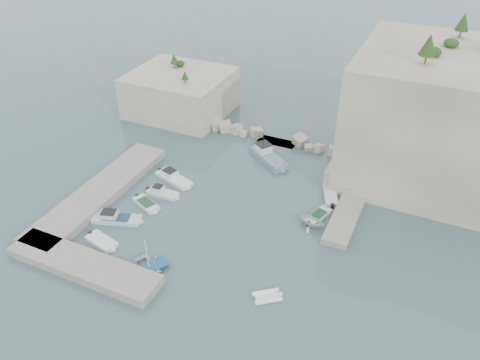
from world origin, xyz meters
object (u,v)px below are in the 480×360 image
at_px(rowboat, 150,271).
at_px(tender_east_b, 318,218).
at_px(work_boat, 268,160).
at_px(motorboat_b, 163,195).
at_px(motorboat_d, 117,221).
at_px(motorboat_e, 102,243).
at_px(inflatable_dinghy, 267,298).
at_px(tender_east_d, 340,191).
at_px(tender_east_c, 330,197).
at_px(tender_east_a, 311,225).
at_px(motorboat_a, 174,180).
at_px(motorboat_c, 146,206).

height_order(rowboat, tender_east_b, rowboat).
bearing_deg(work_boat, tender_east_b, -8.51).
xyz_separation_m(motorboat_b, motorboat_d, (-2.24, -6.85, 0.00)).
bearing_deg(motorboat_e, inflatable_dinghy, 14.57).
relative_size(motorboat_b, tender_east_d, 1.03).
relative_size(motorboat_e, tender_east_c, 0.88).
bearing_deg(tender_east_a, motorboat_a, 92.68).
distance_m(motorboat_e, tender_east_b, 25.98).
height_order(motorboat_c, rowboat, rowboat).
bearing_deg(tender_east_a, work_boat, 47.69).
height_order(motorboat_a, tender_east_a, tender_east_a).
height_order(tender_east_a, tender_east_b, tender_east_a).
distance_m(motorboat_c, rowboat, 11.76).
xyz_separation_m(motorboat_d, tender_east_d, (23.20, 17.61, 0.00)).
relative_size(tender_east_b, tender_east_c, 0.89).
bearing_deg(motorboat_b, motorboat_d, -110.20).
distance_m(motorboat_b, tender_east_d, 23.56).
xyz_separation_m(motorboat_c, rowboat, (6.86, -9.55, 0.00)).
distance_m(motorboat_b, inflatable_dinghy, 21.72).
relative_size(tender_east_a, tender_east_c, 0.72).
distance_m(rowboat, work_boat, 26.40).
xyz_separation_m(motorboat_a, motorboat_d, (-1.81, -10.44, 0.00)).
distance_m(motorboat_c, inflatable_dinghy, 21.15).
bearing_deg(inflatable_dinghy, motorboat_d, 133.02).
relative_size(tender_east_a, tender_east_d, 0.78).
distance_m(tender_east_a, tender_east_d, 8.62).
bearing_deg(rowboat, tender_east_b, -11.60).
bearing_deg(work_boat, tender_east_a, -14.23).
xyz_separation_m(inflatable_dinghy, work_boat, (-9.57, 24.31, 0.00)).
bearing_deg(rowboat, tender_east_c, -4.90).
bearing_deg(inflatable_dinghy, tender_east_a, 50.13).
bearing_deg(motorboat_e, motorboat_d, 116.27).
height_order(rowboat, inflatable_dinghy, rowboat).
height_order(motorboat_a, tender_east_c, motorboat_a).
bearing_deg(rowboat, tender_east_a, -14.00).
bearing_deg(tender_east_b, motorboat_b, 119.81).
height_order(motorboat_a, tender_east_b, motorboat_a).
distance_m(motorboat_d, work_boat, 23.77).
distance_m(motorboat_b, tender_east_c, 22.02).
relative_size(motorboat_a, inflatable_dinghy, 2.08).
height_order(inflatable_dinghy, tender_east_c, tender_east_c).
distance_m(tender_east_b, work_boat, 14.40).
bearing_deg(motorboat_e, tender_east_a, 45.53).
relative_size(motorboat_a, tender_east_c, 1.30).
xyz_separation_m(motorboat_c, motorboat_e, (-0.63, -8.10, 0.00)).
relative_size(motorboat_a, motorboat_e, 1.47).
distance_m(motorboat_b, rowboat, 13.81).
bearing_deg(motorboat_b, tender_east_a, 4.49).
bearing_deg(motorboat_e, tender_east_b, 48.34).
height_order(motorboat_e, tender_east_c, same).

